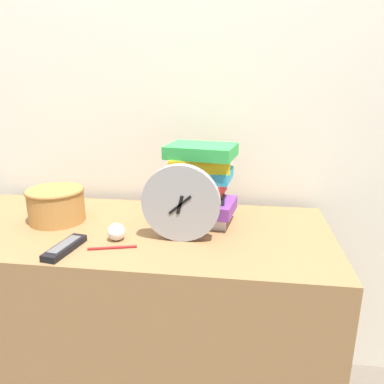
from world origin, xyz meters
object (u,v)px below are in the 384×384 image
at_px(tv_remote, 65,247).
at_px(crumpled_paper_ball, 116,232).
at_px(desk_clock, 181,203).
at_px(pen, 112,248).
at_px(book_stack, 202,182).
at_px(basket, 56,204).

height_order(tv_remote, crumpled_paper_ball, crumpled_paper_ball).
relative_size(desk_clock, pen, 1.71).
distance_m(book_stack, crumpled_paper_ball, 0.33).
bearing_deg(pen, basket, 144.38).
bearing_deg(pen, desk_clock, 25.43).
bearing_deg(book_stack, crumpled_paper_ball, -142.16).
relative_size(desk_clock, book_stack, 0.88).
xyz_separation_m(tv_remote, crumpled_paper_ball, (0.13, 0.10, 0.02)).
bearing_deg(tv_remote, book_stack, 37.67).
height_order(crumpled_paper_ball, pen, crumpled_paper_ball).
bearing_deg(basket, book_stack, 6.96).
relative_size(tv_remote, pen, 1.20).
bearing_deg(tv_remote, desk_clock, 20.78).
height_order(desk_clock, book_stack, book_stack).
relative_size(desk_clock, basket, 1.21).
xyz_separation_m(book_stack, tv_remote, (-0.37, -0.29, -0.13)).
relative_size(desk_clock, tv_remote, 1.43).
bearing_deg(pen, tv_remote, -166.45).
relative_size(basket, tv_remote, 1.18).
distance_m(basket, tv_remote, 0.27).
relative_size(tv_remote, crumpled_paper_ball, 3.10).
height_order(book_stack, pen, book_stack).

